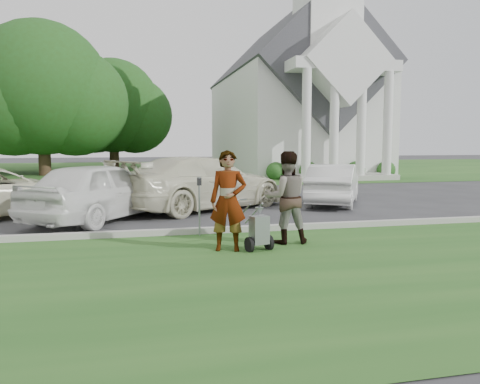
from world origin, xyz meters
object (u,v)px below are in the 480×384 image
object	(u,v)px
person_left	(228,202)
car_c	(203,183)
car_b	(101,191)
car_d	(334,184)
parking_meter_near	(199,199)
person_right	(286,198)
striping_cart	(259,231)
tree_left	(42,95)
church	(292,90)
tree_back	(113,110)

from	to	relation	value
person_left	car_c	size ratio (longest dim) A/B	0.34
car_b	car_d	size ratio (longest dim) A/B	1.13
parking_meter_near	person_right	bearing A→B (deg)	-35.73
striping_cart	parking_meter_near	size ratio (longest dim) A/B	0.80
parking_meter_near	car_b	size ratio (longest dim) A/B	0.28
person_left	parking_meter_near	size ratio (longest dim) A/B	1.45
person_right	tree_left	bearing A→B (deg)	-65.28
car_c	striping_cart	bearing A→B (deg)	150.83
tree_left	car_c	xyz separation A→B (m)	(7.68, -17.42, -4.28)
person_left	car_d	size ratio (longest dim) A/B	0.47
person_right	car_c	xyz separation A→B (m)	(-0.95, 5.41, -0.12)
tree_left	person_right	distance (m)	24.75
striping_cart	person_right	bearing A→B (deg)	22.39
striping_cart	person_left	xyz separation A→B (m)	(-0.58, 0.14, 0.57)
person_left	parking_meter_near	bearing A→B (deg)	117.27
car_c	car_d	size ratio (longest dim) A/B	1.38
parking_meter_near	car_b	bearing A→B (deg)	130.23
church	car_c	size ratio (longest dim) A/B	4.19
church	tree_back	size ratio (longest dim) A/B	2.51
striping_cart	car_d	xyz separation A→B (m)	(4.33, 6.23, 0.29)
car_b	tree_back	bearing A→B (deg)	-53.15
striping_cart	person_left	world-z (taller)	person_left
tree_back	tree_left	bearing A→B (deg)	-116.57
church	car_b	world-z (taller)	church
church	tree_left	size ratio (longest dim) A/B	2.27
church	car_d	bearing A→B (deg)	-104.67
tree_left	tree_back	size ratio (longest dim) A/B	1.11
church	tree_back	bearing A→B (deg)	152.15
church	car_b	xyz separation A→B (m)	(-12.33, -20.04, -5.14)
tree_left	car_b	distance (m)	19.96
tree_left	striping_cart	world-z (taller)	tree_left
tree_back	car_d	world-z (taller)	tree_back
church	person_left	world-z (taller)	church
striping_cart	person_right	distance (m)	1.06
striping_cart	car_c	size ratio (longest dim) A/B	0.19
parking_meter_near	car_c	xyz separation A→B (m)	(0.70, 4.23, -0.01)
person_left	person_right	bearing A→B (deg)	32.20
person_left	church	bearing A→B (deg)	83.41
church	car_d	distance (m)	19.59
church	parking_meter_near	size ratio (longest dim) A/B	18.06
tree_left	car_c	bearing A→B (deg)	-66.19
car_c	tree_left	bearing A→B (deg)	-7.50
car_c	car_b	bearing A→B (deg)	85.30
person_right	car_d	size ratio (longest dim) A/B	0.46
car_b	car_d	distance (m)	7.76
church	car_b	bearing A→B (deg)	-121.59
parking_meter_near	car_d	distance (m)	6.92
person_left	car_b	size ratio (longest dim) A/B	0.41
tree_left	person_right	bearing A→B (deg)	-69.29
tree_left	car_d	bearing A→B (deg)	-54.47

